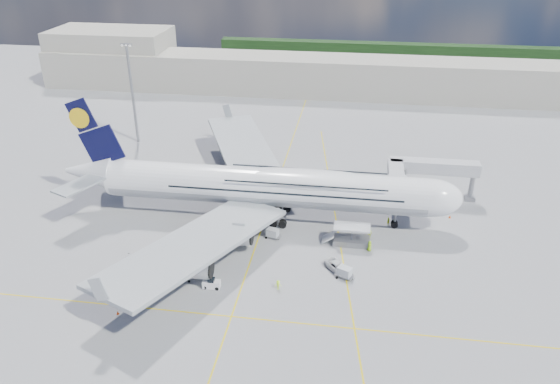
# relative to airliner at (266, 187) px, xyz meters

# --- Properties ---
(ground) EXTENTS (300.00, 300.00, 0.00)m
(ground) POSITION_rel_airliner_xyz_m (-0.26, -10.00, -6.87)
(ground) COLOR gray
(ground) RESTS_ON ground
(taxi_line_main) EXTENTS (0.25, 220.00, 0.01)m
(taxi_line_main) POSITION_rel_airliner_xyz_m (-0.26, -10.00, -6.86)
(taxi_line_main) COLOR #DCBE0B
(taxi_line_main) RESTS_ON ground
(taxi_line_cross) EXTENTS (120.00, 0.25, 0.01)m
(taxi_line_cross) POSITION_rel_airliner_xyz_m (-0.26, -30.00, -6.86)
(taxi_line_cross) COLOR #DCBE0B
(taxi_line_cross) RESTS_ON ground
(taxi_line_diag) EXTENTS (14.16, 99.06, 0.01)m
(taxi_line_diag) POSITION_rel_airliner_xyz_m (13.74, -0.00, -6.86)
(taxi_line_diag) COLOR #DCBE0B
(taxi_line_diag) RESTS_ON ground
(airliner) EXTENTS (77.26, 79.15, 23.71)m
(airliner) POSITION_rel_airliner_xyz_m (0.00, 0.00, 0.00)
(airliner) COLOR white
(airliner) RESTS_ON ground
(jet_bridge) EXTENTS (18.80, 12.10, 8.50)m
(jet_bridge) POSITION_rel_airliner_xyz_m (29.55, 10.94, -0.02)
(jet_bridge) COLOR #B7B7BC
(jet_bridge) RESTS_ON ground
(cargo_loader) EXTENTS (8.53, 3.20, 3.67)m
(cargo_loader) POSITION_rel_airliner_xyz_m (16.56, -7.11, -5.62)
(cargo_loader) COLOR silver
(cargo_loader) RESTS_ON ground
(light_mast) EXTENTS (3.00, 0.70, 25.50)m
(light_mast) POSITION_rel_airliner_xyz_m (-40.26, 35.00, 6.34)
(light_mast) COLOR gray
(light_mast) RESTS_ON ground
(terminal) EXTENTS (180.00, 16.00, 12.00)m
(terminal) POSITION_rel_airliner_xyz_m (-0.26, 85.00, -0.87)
(terminal) COLOR #B2AD9E
(terminal) RESTS_ON ground
(hangar) EXTENTS (40.00, 22.00, 18.00)m
(hangar) POSITION_rel_airliner_xyz_m (-70.26, 90.00, 2.13)
(hangar) COLOR #B2AD9E
(hangar) RESTS_ON ground
(tree_line) EXTENTS (160.00, 6.00, 8.00)m
(tree_line) POSITION_rel_airliner_xyz_m (39.74, 130.00, -2.87)
(tree_line) COLOR #193814
(tree_line) RESTS_ON ground
(dolly_row_a) EXTENTS (3.11, 2.28, 0.41)m
(dolly_row_a) POSITION_rel_airliner_xyz_m (-16.56, -23.01, -6.55)
(dolly_row_a) COLOR gray
(dolly_row_a) RESTS_ON ground
(dolly_row_b) EXTENTS (2.91, 2.08, 1.66)m
(dolly_row_b) POSITION_rel_airliner_xyz_m (-10.02, -22.22, -5.97)
(dolly_row_b) COLOR gray
(dolly_row_b) RESTS_ON ground
(dolly_row_c) EXTENTS (3.62, 2.45, 0.48)m
(dolly_row_c) POSITION_rel_airliner_xyz_m (-16.33, -12.13, -6.49)
(dolly_row_c) COLOR gray
(dolly_row_c) RESTS_ON ground
(dolly_back) EXTENTS (2.99, 2.32, 0.39)m
(dolly_back) POSITION_rel_airliner_xyz_m (-20.71, -17.12, -6.57)
(dolly_back) COLOR gray
(dolly_back) RESTS_ON ground
(dolly_nose_far) EXTENTS (3.41, 2.74, 1.91)m
(dolly_nose_far) POSITION_rel_airliner_xyz_m (15.97, -17.66, -5.84)
(dolly_nose_far) COLOR gray
(dolly_nose_far) RESTS_ON ground
(dolly_nose_near) EXTENTS (3.16, 2.24, 1.81)m
(dolly_nose_near) POSITION_rel_airliner_xyz_m (2.32, -7.15, -5.90)
(dolly_nose_near) COLOR gray
(dolly_nose_near) RESTS_ON ground
(baggage_tug) EXTENTS (2.82, 1.36, 1.74)m
(baggage_tug) POSITION_rel_airliner_xyz_m (-4.95, -23.60, -6.10)
(baggage_tug) COLOR white
(baggage_tug) RESTS_ON ground
(catering_truck_inner) EXTENTS (5.99, 2.69, 3.48)m
(catering_truck_inner) POSITION_rel_airliner_xyz_m (-9.80, 9.87, -5.22)
(catering_truck_inner) COLOR gray
(catering_truck_inner) RESTS_ON ground
(catering_truck_outer) EXTENTS (6.20, 3.84, 3.44)m
(catering_truck_outer) POSITION_rel_airliner_xyz_m (-9.51, 31.12, -5.27)
(catering_truck_outer) COLOR gray
(catering_truck_outer) RESTS_ON ground
(service_van) EXTENTS (5.27, 5.58, 1.46)m
(service_van) POSITION_rel_airliner_xyz_m (14.79, -15.87, -6.14)
(service_van) COLOR white
(service_van) RESTS_ON ground
(crew_nose) EXTENTS (0.70, 0.64, 1.61)m
(crew_nose) POSITION_rel_airliner_xyz_m (23.60, 0.66, -6.06)
(crew_nose) COLOR #C2DD17
(crew_nose) RESTS_ON ground
(crew_loader) EXTENTS (1.20, 1.10, 2.00)m
(crew_loader) POSITION_rel_airliner_xyz_m (20.01, -4.64, -5.87)
(crew_loader) COLOR #B3DC17
(crew_loader) RESTS_ON ground
(crew_wing) EXTENTS (0.60, 1.03, 1.66)m
(crew_wing) POSITION_rel_airliner_xyz_m (-11.35, -7.23, -6.04)
(crew_wing) COLOR #8BDC17
(crew_wing) RESTS_ON ground
(crew_van) EXTENTS (1.07, 1.16, 2.00)m
(crew_van) POSITION_rel_airliner_xyz_m (20.02, -8.99, -5.87)
(crew_van) COLOR #B4FB1A
(crew_van) RESTS_ON ground
(crew_tug) EXTENTS (1.19, 0.83, 1.67)m
(crew_tug) POSITION_rel_airliner_xyz_m (5.64, -22.44, -6.03)
(crew_tug) COLOR #CAFC1A
(crew_tug) RESTS_ON ground
(cone_nose) EXTENTS (0.48, 0.48, 0.61)m
(cone_nose) POSITION_rel_airliner_xyz_m (35.72, 5.14, -6.57)
(cone_nose) COLOR #EB480C
(cone_nose) RESTS_ON ground
(cone_wing_left_inner) EXTENTS (0.50, 0.50, 0.64)m
(cone_wing_left_inner) POSITION_rel_airliner_xyz_m (-5.18, 14.83, -6.56)
(cone_wing_left_inner) COLOR #EB480C
(cone_wing_left_inner) RESTS_ON ground
(cone_wing_left_outer) EXTENTS (0.44, 0.44, 0.56)m
(cone_wing_left_outer) POSITION_rel_airliner_xyz_m (-12.43, 22.58, -6.60)
(cone_wing_left_outer) COLOR #EB480C
(cone_wing_left_outer) RESTS_ON ground
(cone_wing_right_inner) EXTENTS (0.48, 0.48, 0.62)m
(cone_wing_right_inner) POSITION_rel_airliner_xyz_m (-5.63, -12.77, -6.57)
(cone_wing_right_inner) COLOR #EB480C
(cone_wing_right_inner) RESTS_ON ground
(cone_wing_right_outer) EXTENTS (0.45, 0.45, 0.57)m
(cone_wing_right_outer) POSITION_rel_airliner_xyz_m (-17.21, -31.93, -6.59)
(cone_wing_right_outer) COLOR #EB480C
(cone_wing_right_outer) RESTS_ON ground
(cone_tail) EXTENTS (0.44, 0.44, 0.56)m
(cone_tail) POSITION_rel_airliner_xyz_m (-32.05, 6.15, -6.60)
(cone_tail) COLOR #EB480C
(cone_tail) RESTS_ON ground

